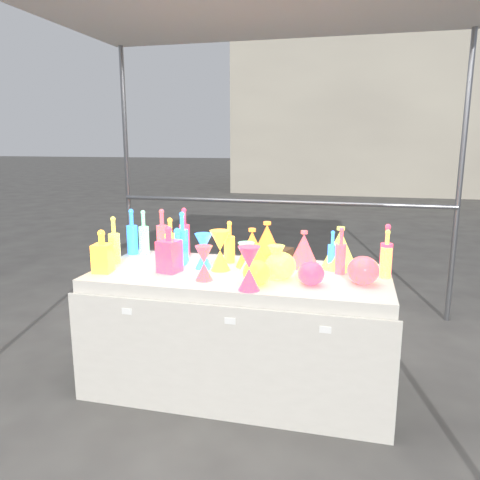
% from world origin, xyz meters
% --- Properties ---
extents(ground, '(80.00, 80.00, 0.00)m').
position_xyz_m(ground, '(0.00, 0.00, 0.00)').
color(ground, '#5E5C57').
rests_on(ground, ground).
extents(display_table, '(1.84, 0.83, 0.75)m').
position_xyz_m(display_table, '(0.00, -0.01, 0.37)').
color(display_table, silver).
rests_on(display_table, ground).
extents(background_building, '(14.00, 6.00, 6.00)m').
position_xyz_m(background_building, '(4.00, 14.00, 3.00)').
color(background_building, '#BCB49D').
rests_on(background_building, ground).
extents(cardboard_box_closed, '(0.56, 0.47, 0.35)m').
position_xyz_m(cardboard_box_closed, '(-0.26, 2.41, 0.17)').
color(cardboard_box_closed, '#946442').
rests_on(cardboard_box_closed, ground).
extents(cardboard_box_flat, '(0.97, 0.91, 0.07)m').
position_xyz_m(cardboard_box_flat, '(0.62, 2.79, 0.03)').
color(cardboard_box_flat, '#946442').
rests_on(cardboard_box_flat, ground).
extents(bottle_0, '(0.10, 0.10, 0.29)m').
position_xyz_m(bottle_0, '(-0.52, 0.16, 0.90)').
color(bottle_0, red).
rests_on(bottle_0, display_table).
extents(bottle_1, '(0.08, 0.08, 0.32)m').
position_xyz_m(bottle_1, '(-0.85, 0.27, 0.91)').
color(bottle_1, '#1B9544').
rests_on(bottle_1, display_table).
extents(bottle_2, '(0.09, 0.09, 0.33)m').
position_xyz_m(bottle_2, '(-0.49, 0.35, 0.92)').
color(bottle_2, '#F25419').
rests_on(bottle_2, display_table).
extents(bottle_3, '(0.09, 0.09, 0.32)m').
position_xyz_m(bottle_3, '(-0.66, 0.35, 0.91)').
color(bottle_3, '#1D1A9B').
rests_on(bottle_3, display_table).
extents(bottle_4, '(0.08, 0.08, 0.31)m').
position_xyz_m(bottle_4, '(-0.85, 0.01, 0.91)').
color(bottle_4, '#11606E').
rests_on(bottle_4, display_table).
extents(bottle_5, '(0.08, 0.08, 0.32)m').
position_xyz_m(bottle_5, '(-0.75, 0.26, 0.91)').
color(bottle_5, '#BF2678').
rests_on(bottle_5, display_table).
extents(bottle_6, '(0.08, 0.08, 0.28)m').
position_xyz_m(bottle_6, '(-0.12, 0.21, 0.89)').
color(bottle_6, red).
rests_on(bottle_6, display_table).
extents(bottle_7, '(0.09, 0.09, 0.33)m').
position_xyz_m(bottle_7, '(-0.44, 0.19, 0.92)').
color(bottle_7, '#1B9544').
rests_on(bottle_7, display_table).
extents(decanter_0, '(0.12, 0.12, 0.26)m').
position_xyz_m(decanter_0, '(-0.81, -0.21, 0.88)').
color(decanter_0, red).
rests_on(decanter_0, display_table).
extents(decanter_1, '(0.14, 0.14, 0.29)m').
position_xyz_m(decanter_1, '(-0.42, -0.10, 0.89)').
color(decanter_1, '#F25419').
rests_on(decanter_1, display_table).
extents(decanter_2, '(0.10, 0.10, 0.24)m').
position_xyz_m(decanter_2, '(-0.43, 0.06, 0.87)').
color(decanter_2, '#1B9544').
rests_on(decanter_2, display_table).
extents(hourglass_0, '(0.16, 0.16, 0.24)m').
position_xyz_m(hourglass_0, '(0.13, -0.34, 0.87)').
color(hourglass_0, '#F25419').
rests_on(hourglass_0, display_table).
extents(hourglass_1, '(0.11, 0.11, 0.20)m').
position_xyz_m(hourglass_1, '(-0.16, -0.22, 0.85)').
color(hourglass_1, '#1D1A9B').
rests_on(hourglass_1, display_table).
extents(hourglass_2, '(0.11, 0.11, 0.20)m').
position_xyz_m(hourglass_2, '(0.24, -0.09, 0.85)').
color(hourglass_2, '#11606E').
rests_on(hourglass_2, display_table).
extents(hourglass_3, '(0.11, 0.11, 0.20)m').
position_xyz_m(hourglass_3, '(0.05, -0.06, 0.85)').
color(hourglass_3, '#BF2678').
rests_on(hourglass_3, display_table).
extents(hourglass_4, '(0.16, 0.16, 0.25)m').
position_xyz_m(hourglass_4, '(-0.13, 0.01, 0.88)').
color(hourglass_4, red).
rests_on(hourglass_4, display_table).
extents(hourglass_5, '(0.13, 0.13, 0.22)m').
position_xyz_m(hourglass_5, '(-0.24, 0.02, 0.86)').
color(hourglass_5, '#1B9544').
rests_on(hourglass_5, display_table).
extents(globe_0, '(0.21, 0.21, 0.13)m').
position_xyz_m(globe_0, '(0.15, -0.24, 0.81)').
color(globe_0, red).
rests_on(globe_0, display_table).
extents(globe_1, '(0.22, 0.22, 0.14)m').
position_xyz_m(globe_1, '(0.26, -0.09, 0.82)').
color(globe_1, '#11606E').
rests_on(globe_1, display_table).
extents(globe_2, '(0.15, 0.15, 0.12)m').
position_xyz_m(globe_2, '(0.45, -0.17, 0.81)').
color(globe_2, '#F25419').
rests_on(globe_2, display_table).
extents(globe_3, '(0.19, 0.19, 0.14)m').
position_xyz_m(globe_3, '(0.73, -0.08, 0.82)').
color(globe_3, '#1D1A9B').
rests_on(globe_3, display_table).
extents(lampshade_0, '(0.25, 0.25, 0.25)m').
position_xyz_m(lampshade_0, '(0.04, 0.14, 0.87)').
color(lampshade_0, yellow).
rests_on(lampshade_0, display_table).
extents(lampshade_1, '(0.31, 0.31, 0.27)m').
position_xyz_m(lampshade_1, '(0.11, 0.28, 0.89)').
color(lampshade_1, yellow).
rests_on(lampshade_1, display_table).
extents(lampshade_2, '(0.25, 0.25, 0.24)m').
position_xyz_m(lampshade_2, '(0.36, 0.21, 0.87)').
color(lampshade_2, '#1D1A9B').
rests_on(lampshade_2, display_table).
extents(lampshade_3, '(0.28, 0.28, 0.27)m').
position_xyz_m(lampshade_3, '(0.59, 0.24, 0.88)').
color(lampshade_3, '#11606E').
rests_on(lampshade_3, display_table).
extents(bottle_8, '(0.07, 0.07, 0.25)m').
position_xyz_m(bottle_8, '(0.54, 0.19, 0.87)').
color(bottle_8, '#1B9544').
rests_on(bottle_8, display_table).
extents(bottle_9, '(0.08, 0.08, 0.32)m').
position_xyz_m(bottle_9, '(0.86, 0.10, 0.91)').
color(bottle_9, '#F25419').
rests_on(bottle_9, display_table).
extents(bottle_10, '(0.06, 0.06, 0.29)m').
position_xyz_m(bottle_10, '(0.60, 0.11, 0.89)').
color(bottle_10, '#1D1A9B').
rests_on(bottle_10, display_table).
extents(bottle_11, '(0.07, 0.07, 0.29)m').
position_xyz_m(bottle_11, '(0.86, 0.08, 0.89)').
color(bottle_11, '#11606E').
rests_on(bottle_11, display_table).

